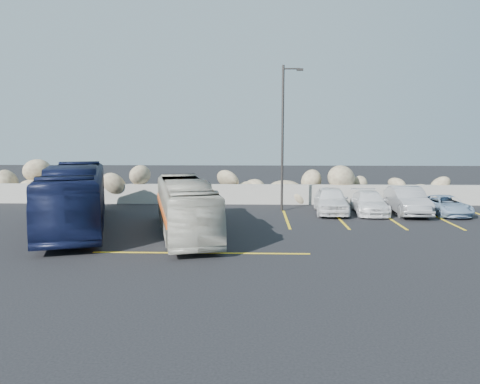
{
  "coord_description": "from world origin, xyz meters",
  "views": [
    {
      "loc": [
        0.95,
        -16.47,
        4.43
      ],
      "look_at": [
        0.32,
        4.0,
        1.78
      ],
      "focal_mm": 35.0,
      "sensor_mm": 36.0,
      "label": 1
    }
  ],
  "objects_px": {
    "tour_coach": "(75,197)",
    "car_d": "(446,205)",
    "lamppost": "(284,134)",
    "vintage_bus": "(186,207)",
    "car_a": "(331,200)",
    "car_b": "(407,201)",
    "car_c": "(369,203)"
  },
  "relations": [
    {
      "from": "tour_coach",
      "to": "car_d",
      "type": "bearing_deg",
      "value": -4.45
    },
    {
      "from": "lamppost",
      "to": "vintage_bus",
      "type": "xyz_separation_m",
      "value": [
        -4.56,
        -6.16,
        -3.1
      ]
    },
    {
      "from": "tour_coach",
      "to": "car_a",
      "type": "bearing_deg",
      "value": 2.64
    },
    {
      "from": "lamppost",
      "to": "car_b",
      "type": "xyz_separation_m",
      "value": [
        6.66,
        -0.77,
        -3.57
      ]
    },
    {
      "from": "vintage_bus",
      "to": "car_d",
      "type": "height_order",
      "value": "vintage_bus"
    },
    {
      "from": "tour_coach",
      "to": "car_c",
      "type": "relative_size",
      "value": 2.57
    },
    {
      "from": "tour_coach",
      "to": "car_d",
      "type": "xyz_separation_m",
      "value": [
        18.46,
        4.2,
        -0.95
      ]
    },
    {
      "from": "lamppost",
      "to": "car_d",
      "type": "bearing_deg",
      "value": -6.06
    },
    {
      "from": "vintage_bus",
      "to": "car_a",
      "type": "xyz_separation_m",
      "value": [
        7.14,
        5.52,
        -0.48
      ]
    },
    {
      "from": "car_a",
      "to": "vintage_bus",
      "type": "bearing_deg",
      "value": -138.53
    },
    {
      "from": "car_b",
      "to": "car_c",
      "type": "bearing_deg",
      "value": 178.12
    },
    {
      "from": "car_c",
      "to": "car_d",
      "type": "height_order",
      "value": "car_c"
    },
    {
      "from": "car_a",
      "to": "car_b",
      "type": "relative_size",
      "value": 0.95
    },
    {
      "from": "car_a",
      "to": "car_d",
      "type": "height_order",
      "value": "car_a"
    },
    {
      "from": "tour_coach",
      "to": "car_b",
      "type": "bearing_deg",
      "value": -2.44
    },
    {
      "from": "tour_coach",
      "to": "car_c",
      "type": "distance_m",
      "value": 15.15
    },
    {
      "from": "car_b",
      "to": "lamppost",
      "type": "bearing_deg",
      "value": 175.12
    },
    {
      "from": "tour_coach",
      "to": "car_a",
      "type": "xyz_separation_m",
      "value": [
        12.37,
        4.48,
        -0.74
      ]
    },
    {
      "from": "vintage_bus",
      "to": "car_b",
      "type": "distance_m",
      "value": 12.46
    },
    {
      "from": "tour_coach",
      "to": "car_d",
      "type": "height_order",
      "value": "tour_coach"
    },
    {
      "from": "vintage_bus",
      "to": "car_a",
      "type": "relative_size",
      "value": 2.04
    },
    {
      "from": "lamppost",
      "to": "car_a",
      "type": "height_order",
      "value": "lamppost"
    },
    {
      "from": "lamppost",
      "to": "tour_coach",
      "type": "xyz_separation_m",
      "value": [
        -9.79,
        -5.12,
        -2.84
      ]
    },
    {
      "from": "car_d",
      "to": "tour_coach",
      "type": "bearing_deg",
      "value": -170.75
    },
    {
      "from": "car_a",
      "to": "car_d",
      "type": "relative_size",
      "value": 1.15
    },
    {
      "from": "car_b",
      "to": "car_d",
      "type": "bearing_deg",
      "value": -2.62
    },
    {
      "from": "lamppost",
      "to": "tour_coach",
      "type": "distance_m",
      "value": 11.4
    },
    {
      "from": "lamppost",
      "to": "car_c",
      "type": "xyz_separation_m",
      "value": [
        4.66,
        -0.64,
        -3.7
      ]
    },
    {
      "from": "car_a",
      "to": "car_b",
      "type": "bearing_deg",
      "value": 1.95
    },
    {
      "from": "tour_coach",
      "to": "car_b",
      "type": "xyz_separation_m",
      "value": [
        16.44,
        4.35,
        -0.73
      ]
    },
    {
      "from": "tour_coach",
      "to": "car_a",
      "type": "distance_m",
      "value": 13.17
    },
    {
      "from": "lamppost",
      "to": "car_c",
      "type": "distance_m",
      "value": 5.99
    }
  ]
}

